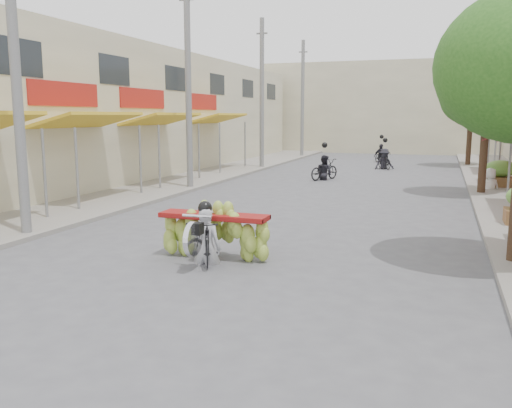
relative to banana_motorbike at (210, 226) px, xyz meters
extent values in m
plane|color=#56555B|center=(0.35, -2.47, -0.71)|extent=(120.00, 120.00, 0.00)
cube|color=gray|center=(-6.65, 12.53, -0.65)|extent=(4.00, 60.00, 0.12)
cube|color=beige|center=(-11.65, 11.53, 2.29)|extent=(8.00, 40.00, 6.00)
cylinder|color=slate|center=(-5.95, 2.33, 0.57)|extent=(0.08, 0.08, 2.55)
cube|color=gold|center=(-6.77, 5.53, 2.04)|extent=(1.77, 4.00, 0.53)
cylinder|color=slate|center=(-5.95, 3.73, 0.57)|extent=(0.08, 0.08, 2.55)
cylinder|color=slate|center=(-5.95, 7.33, 0.57)|extent=(0.08, 0.08, 2.55)
cube|color=#A61C16|center=(-7.65, 5.53, 2.89)|extent=(0.10, 3.50, 0.80)
cube|color=gold|center=(-6.77, 10.53, 2.04)|extent=(1.77, 4.00, 0.53)
cylinder|color=slate|center=(-5.95, 8.73, 0.57)|extent=(0.08, 0.08, 2.55)
cylinder|color=slate|center=(-5.95, 12.33, 0.57)|extent=(0.08, 0.08, 2.55)
cube|color=#A61C16|center=(-7.65, 10.53, 2.89)|extent=(0.10, 3.50, 0.80)
cube|color=gold|center=(-6.77, 16.53, 2.04)|extent=(1.77, 4.00, 0.53)
cylinder|color=slate|center=(-5.95, 14.73, 0.57)|extent=(0.08, 0.08, 2.55)
cylinder|color=slate|center=(-5.95, 18.33, 0.57)|extent=(0.08, 0.08, 2.55)
cube|color=#A61C16|center=(-7.65, 16.53, 2.89)|extent=(0.10, 3.50, 0.80)
cube|color=#1E2328|center=(-7.67, 3.53, 3.89)|extent=(0.08, 2.00, 1.10)
cube|color=#1E2328|center=(-7.67, 8.53, 3.89)|extent=(0.08, 2.00, 1.10)
cube|color=#1E2328|center=(-7.67, 13.53, 3.89)|extent=(0.08, 2.00, 1.10)
cube|color=#1E2328|center=(-7.67, 18.53, 3.89)|extent=(0.08, 2.00, 1.10)
cube|color=#1E2328|center=(-7.67, 23.53, 3.89)|extent=(0.08, 2.00, 1.10)
cube|color=#1E2328|center=(-7.67, 28.53, 3.89)|extent=(0.08, 2.00, 1.10)
cylinder|color=slate|center=(6.65, 11.63, 0.57)|extent=(0.08, 0.08, 2.55)
cylinder|color=slate|center=(6.65, 15.43, 0.57)|extent=(0.08, 0.08, 2.55)
cube|color=red|center=(7.47, 19.53, 2.04)|extent=(1.77, 4.20, 0.53)
cylinder|color=slate|center=(6.65, 17.63, 0.57)|extent=(0.08, 0.08, 2.55)
cylinder|color=slate|center=(6.65, 21.43, 0.57)|extent=(0.08, 0.08, 2.55)
cube|color=beige|center=(0.35, 35.53, 2.79)|extent=(20.00, 6.00, 7.00)
cylinder|color=slate|center=(-5.05, 0.53, 3.29)|extent=(0.24, 0.24, 8.00)
cylinder|color=slate|center=(-5.05, 9.53, 3.29)|extent=(0.24, 0.24, 8.00)
cylinder|color=slate|center=(-5.05, 18.53, 3.29)|extent=(0.24, 0.24, 8.00)
cube|color=slate|center=(-5.05, 18.53, 6.49)|extent=(0.60, 0.08, 0.08)
cylinder|color=slate|center=(-5.05, 27.53, 3.29)|extent=(0.24, 0.24, 8.00)
cube|color=slate|center=(-5.05, 27.53, 6.49)|extent=(0.60, 0.08, 0.08)
cylinder|color=#3A2719|center=(5.75, 11.53, 0.89)|extent=(0.28, 0.28, 3.20)
ellipsoid|color=#2C5F1C|center=(5.75, 11.53, 3.09)|extent=(3.40, 3.40, 2.90)
cylinder|color=#3A2719|center=(5.75, 23.53, 0.89)|extent=(0.28, 0.28, 3.20)
ellipsoid|color=#2C5F1C|center=(5.75, 23.53, 3.09)|extent=(3.40, 3.40, 2.90)
cube|color=brown|center=(6.55, 13.53, -0.34)|extent=(1.20, 0.80, 0.50)
ellipsoid|color=#619B3A|center=(6.55, 13.53, 0.24)|extent=(1.20, 0.88, 0.66)
imported|color=black|center=(0.00, -0.14, -0.26)|extent=(1.01, 1.57, 0.90)
cylinder|color=silver|center=(0.00, -0.79, -0.09)|extent=(0.10, 0.66, 0.66)
cube|color=black|center=(0.00, -0.69, 0.09)|extent=(0.28, 0.22, 0.22)
cylinder|color=silver|center=(0.00, -0.59, 0.31)|extent=(0.60, 0.05, 0.05)
cube|color=maroon|center=(0.00, 0.21, 0.17)|extent=(2.25, 0.55, 0.10)
imported|color=#B5B5BD|center=(0.00, -0.19, 0.44)|extent=(0.61, 0.45, 1.69)
sphere|color=black|center=(0.00, -0.22, 1.25)|extent=(0.28, 0.28, 0.28)
imported|color=white|center=(6.11, 12.66, 0.21)|extent=(0.91, 0.73, 1.60)
imported|color=black|center=(-0.71, 14.46, -0.23)|extent=(1.33, 1.79, 0.95)
imported|color=black|center=(-0.71, 14.46, 0.42)|extent=(0.93, 0.79, 1.65)
sphere|color=black|center=(-0.71, 14.46, 0.87)|extent=(0.26, 0.26, 0.26)
imported|color=black|center=(1.38, 20.38, -0.25)|extent=(1.18, 1.58, 0.92)
imported|color=black|center=(1.38, 20.38, 0.42)|extent=(1.19, 1.01, 1.65)
sphere|color=black|center=(1.38, 20.38, 0.87)|extent=(0.26, 0.26, 0.26)
imported|color=black|center=(0.68, 25.27, -0.31)|extent=(0.98, 1.50, 0.79)
imported|color=black|center=(0.68, 25.27, 0.42)|extent=(1.10, 0.85, 1.65)
sphere|color=black|center=(0.68, 25.27, 0.87)|extent=(0.26, 0.26, 0.26)
camera|label=1|loc=(4.32, -9.74, 2.19)|focal=38.00mm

